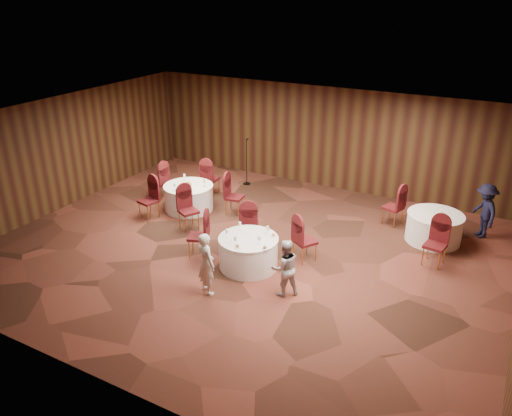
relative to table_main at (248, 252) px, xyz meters
The scene contains 15 objects.
ground 0.87m from the table_main, 125.33° to the left, with size 12.00×12.00×0.00m, color black.
room_shell 1.78m from the table_main, 125.33° to the left, with size 12.00×12.00×12.00m.
table_main is the anchor object (origin of this frame).
table_left 3.71m from the table_main, 146.89° to the left, with size 1.42×1.42×0.74m.
table_right 4.87m from the table_main, 43.67° to the left, with size 1.39×1.39×0.74m.
chairs_main 0.71m from the table_main, 115.17° to the left, with size 3.04×1.86×1.00m.
chairs_left 3.71m from the table_main, 147.06° to the left, with size 3.16×2.94×1.00m.
chairs_right 4.27m from the table_main, 44.42° to the left, with size 2.02×2.32×1.00m.
tabletop_main 0.49m from the table_main, 34.81° to the right, with size 1.12×1.00×0.22m.
tabletop_left 3.72m from the table_main, 146.95° to the left, with size 0.81×0.80×0.22m.
tabletop_right 4.83m from the table_main, 40.10° to the left, with size 0.08×0.08×0.22m.
mic_stand 5.28m from the table_main, 119.71° to the left, with size 0.24×0.24×1.54m.
woman_a 1.40m from the table_main, 100.86° to the right, with size 0.51×0.33×1.39m, color silver.
woman_b 1.39m from the table_main, 27.46° to the right, with size 0.62×0.48×1.27m, color #B9B8BD.
man_c 6.21m from the table_main, 42.55° to the left, with size 0.94×0.54×1.45m, color black.
Camera 1 is at (5.38, -9.41, 5.98)m, focal length 35.00 mm.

